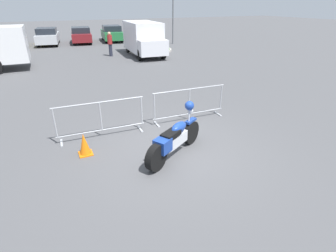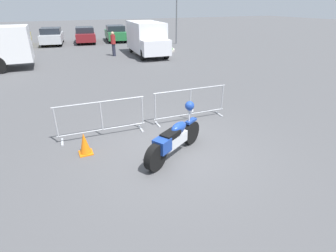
% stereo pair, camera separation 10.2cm
% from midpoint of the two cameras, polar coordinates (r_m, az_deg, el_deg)
% --- Properties ---
extents(ground_plane, '(120.00, 120.00, 0.00)m').
position_cam_midpoint_polar(ground_plane, '(6.97, 1.37, -5.40)').
color(ground_plane, '#4C4C4F').
extents(motorcycle, '(2.01, 1.29, 1.26)m').
position_cam_midpoint_polar(motorcycle, '(6.55, 1.04, -2.70)').
color(motorcycle, black).
rests_on(motorcycle, ground).
extents(crowd_barrier_near, '(2.53, 0.54, 1.07)m').
position_cam_midpoint_polar(crowd_barrier_near, '(7.71, -14.77, 1.55)').
color(crowd_barrier_near, '#9EA0A5').
rests_on(crowd_barrier_near, ground).
extents(crowd_barrier_far, '(2.53, 0.54, 1.07)m').
position_cam_midpoint_polar(crowd_barrier_far, '(8.62, 4.31, 4.87)').
color(crowd_barrier_far, '#9EA0A5').
rests_on(crowd_barrier_far, ground).
extents(delivery_van, '(2.31, 5.13, 2.31)m').
position_cam_midpoint_polar(delivery_van, '(20.18, -5.51, 18.59)').
color(delivery_van, silver).
rests_on(delivery_van, ground).
extents(parked_car_yellow, '(2.39, 4.70, 1.53)m').
position_cam_midpoint_polar(parked_car_yellow, '(27.69, -31.16, 16.10)').
color(parked_car_yellow, yellow).
rests_on(parked_car_yellow, ground).
extents(parked_car_silver, '(2.33, 4.58, 1.49)m').
position_cam_midpoint_polar(parked_car_silver, '(27.72, -24.83, 17.31)').
color(parked_car_silver, '#B7BABF').
rests_on(parked_car_silver, ground).
extents(parked_car_maroon, '(2.27, 4.48, 1.46)m').
position_cam_midpoint_polar(parked_car_maroon, '(27.91, -18.45, 18.29)').
color(parked_car_maroon, maroon).
rests_on(parked_car_maroon, ground).
extents(parked_car_green, '(2.35, 4.64, 1.51)m').
position_cam_midpoint_polar(parked_car_green, '(28.52, -12.24, 19.14)').
color(parked_car_green, '#236B38').
rests_on(parked_car_green, ground).
extents(pedestrian, '(0.46, 0.46, 1.69)m').
position_cam_midpoint_polar(pedestrian, '(20.16, -12.66, 17.20)').
color(pedestrian, '#262838').
rests_on(pedestrian, ground).
extents(planter_island, '(3.63, 3.63, 1.14)m').
position_cam_midpoint_polar(planter_island, '(22.34, -4.23, 16.98)').
color(planter_island, '#ADA89E').
rests_on(planter_island, ground).
extents(traffic_cone, '(0.34, 0.34, 0.59)m').
position_cam_midpoint_polar(traffic_cone, '(7.02, -18.14, -3.82)').
color(traffic_cone, orange).
rests_on(traffic_cone, ground).
extents(street_lamp, '(0.36, 0.70, 5.68)m').
position_cam_midpoint_polar(street_lamp, '(25.91, 0.99, 25.62)').
color(street_lamp, '#595B60').
rests_on(street_lamp, ground).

